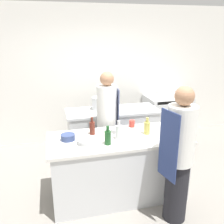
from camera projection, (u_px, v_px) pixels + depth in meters
ground_plane at (118, 193)px, 3.67m from camera, size 16.00×16.00×0.00m
wall_back at (91, 75)px, 5.21m from camera, size 8.00×0.06×2.80m
prep_counter at (118, 166)px, 3.54m from camera, size 1.91×0.83×0.90m
pass_counter at (112, 133)px, 4.71m from camera, size 1.70×0.66×0.90m
oven_range at (166, 117)px, 5.49m from camera, size 0.92×0.69×0.95m
chef_at_prep_near at (179, 157)px, 2.94m from camera, size 0.37×0.36×1.71m
chef_at_stove at (107, 123)px, 4.03m from camera, size 0.35×0.33×1.69m
bottle_olive_oil at (147, 127)px, 3.48m from camera, size 0.08×0.08×0.24m
bottle_vinegar at (167, 131)px, 3.32m from camera, size 0.09×0.09×0.26m
bottle_wine at (119, 132)px, 3.31m from camera, size 0.09×0.09×0.26m
bottle_cooking_oil at (92, 128)px, 3.46m from camera, size 0.08×0.08×0.25m
bottle_sauce at (108, 137)px, 3.15m from camera, size 0.08×0.08×0.25m
bowl_mixing_large at (86, 142)px, 3.19m from camera, size 0.23×0.23×0.06m
bowl_prep_small at (119, 130)px, 3.57m from camera, size 0.23×0.23×0.05m
bowl_ceramic_blue at (68, 137)px, 3.30m from camera, size 0.19×0.19×0.08m
cup at (132, 124)px, 3.75m from camera, size 0.08×0.08×0.10m
stockpot at (100, 103)px, 4.59m from camera, size 0.30×0.30×0.23m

